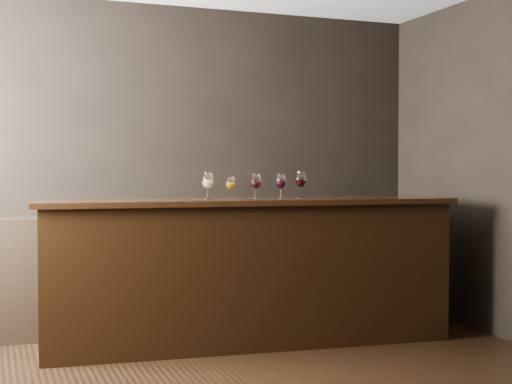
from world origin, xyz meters
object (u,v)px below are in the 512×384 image
object	(u,v)px
glass_red_b	(281,182)
glass_red_c	(301,180)
back_bar_shelf	(71,276)
glass_white	(208,181)
glass_red_a	(256,182)
glass_amber	(231,183)
bar_counter	(248,273)

from	to	relation	value
glass_red_b	glass_red_c	bearing A→B (deg)	16.63
back_bar_shelf	glass_red_c	world-z (taller)	glass_red_c
back_bar_shelf	glass_white	bearing A→B (deg)	-38.61
back_bar_shelf	glass_red_c	size ratio (longest dim) A/B	13.15
glass_red_a	glass_red_b	bearing A→B (deg)	-4.60
glass_white	glass_red_c	bearing A→B (deg)	1.86
back_bar_shelf	glass_red_a	distance (m)	1.72
back_bar_shelf	glass_amber	xyz separation A→B (m)	(1.14, -0.72, 0.76)
bar_counter	glass_red_b	distance (m)	0.76
back_bar_shelf	glass_red_b	xyz separation A→B (m)	(1.53, -0.79, 0.77)
glass_red_b	glass_white	bearing A→B (deg)	176.64
bar_counter	glass_red_a	xyz separation A→B (m)	(0.06, -0.02, 0.72)
bar_counter	glass_red_b	xyz separation A→B (m)	(0.26, -0.03, 0.71)
glass_white	glass_amber	distance (m)	0.20
glass_white	glass_red_c	size ratio (longest dim) A/B	0.99
glass_white	glass_red_a	distance (m)	0.39
back_bar_shelf	glass_white	xyz separation A→B (m)	(0.95, -0.75, 0.78)
bar_counter	glass_amber	bearing A→B (deg)	172.75
bar_counter	glass_amber	distance (m)	0.72
bar_counter	glass_red_b	bearing A→B (deg)	-1.79
glass_white	glass_red_b	distance (m)	0.59
glass_white	glass_red_a	bearing A→B (deg)	-2.70
glass_white	glass_red_c	world-z (taller)	glass_red_c
bar_counter	glass_red_c	xyz separation A→B (m)	(0.46, 0.03, 0.72)
glass_white	glass_red_b	size ratio (longest dim) A/B	1.07
glass_amber	glass_red_b	world-z (taller)	glass_red_b
glass_red_b	glass_red_c	distance (m)	0.21
back_bar_shelf	glass_red_c	distance (m)	2.04
bar_counter	glass_white	size ratio (longest dim) A/B	15.27
glass_red_b	glass_red_c	size ratio (longest dim) A/B	0.93
back_bar_shelf	glass_red_b	world-z (taller)	glass_red_b
glass_white	glass_red_b	world-z (taller)	glass_white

